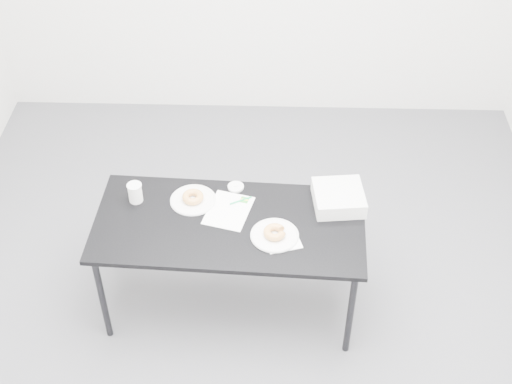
{
  "coord_description": "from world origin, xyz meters",
  "views": [
    {
      "loc": [
        0.13,
        -2.82,
        3.39
      ],
      "look_at": [
        0.04,
        0.02,
        0.83
      ],
      "focal_mm": 50.0,
      "sensor_mm": 36.0,
      "label": 1
    }
  ],
  "objects_px": {
    "plate_near": "(275,235)",
    "plate_far": "(193,200)",
    "coffee_cup": "(135,193)",
    "bakery_box": "(339,198)",
    "donut_far": "(193,197)",
    "table": "(229,229)",
    "donut_near": "(275,232)",
    "scorecard": "(229,210)",
    "pen": "(241,200)"
  },
  "relations": [
    {
      "from": "donut_far",
      "to": "coffee_cup",
      "type": "xyz_separation_m",
      "value": [
        -0.32,
        -0.01,
        0.03
      ]
    },
    {
      "from": "table",
      "to": "scorecard",
      "type": "relative_size",
      "value": 5.26
    },
    {
      "from": "scorecard",
      "to": "pen",
      "type": "xyz_separation_m",
      "value": [
        0.06,
        0.08,
        0.01
      ]
    },
    {
      "from": "plate_near",
      "to": "donut_far",
      "type": "height_order",
      "value": "donut_far"
    },
    {
      "from": "plate_far",
      "to": "bakery_box",
      "type": "height_order",
      "value": "bakery_box"
    },
    {
      "from": "donut_near",
      "to": "plate_far",
      "type": "bearing_deg",
      "value": 149.95
    },
    {
      "from": "coffee_cup",
      "to": "bakery_box",
      "type": "xyz_separation_m",
      "value": [
        1.13,
        0.01,
        -0.01
      ]
    },
    {
      "from": "donut_near",
      "to": "table",
      "type": "bearing_deg",
      "value": 159.22
    },
    {
      "from": "pen",
      "to": "plate_far",
      "type": "xyz_separation_m",
      "value": [
        -0.27,
        -0.0,
        -0.0
      ]
    },
    {
      "from": "scorecard",
      "to": "bakery_box",
      "type": "distance_m",
      "value": 0.62
    },
    {
      "from": "donut_far",
      "to": "coffee_cup",
      "type": "height_order",
      "value": "coffee_cup"
    },
    {
      "from": "bakery_box",
      "to": "table",
      "type": "bearing_deg",
      "value": -170.14
    },
    {
      "from": "pen",
      "to": "coffee_cup",
      "type": "xyz_separation_m",
      "value": [
        -0.59,
        -0.01,
        0.05
      ]
    },
    {
      "from": "coffee_cup",
      "to": "table",
      "type": "bearing_deg",
      "value": -17.14
    },
    {
      "from": "coffee_cup",
      "to": "bakery_box",
      "type": "distance_m",
      "value": 1.13
    },
    {
      "from": "pen",
      "to": "plate_near",
      "type": "relative_size",
      "value": 0.51
    },
    {
      "from": "pen",
      "to": "donut_near",
      "type": "relative_size",
      "value": 1.1
    },
    {
      "from": "donut_far",
      "to": "plate_near",
      "type": "bearing_deg",
      "value": -30.05
    },
    {
      "from": "plate_far",
      "to": "scorecard",
      "type": "bearing_deg",
      "value": -20.47
    },
    {
      "from": "plate_far",
      "to": "donut_far",
      "type": "xyz_separation_m",
      "value": [
        0.0,
        0.0,
        0.02
      ]
    },
    {
      "from": "table",
      "to": "plate_far",
      "type": "bearing_deg",
      "value": 143.66
    },
    {
      "from": "donut_far",
      "to": "bakery_box",
      "type": "bearing_deg",
      "value": -0.09
    },
    {
      "from": "plate_near",
      "to": "scorecard",
      "type": "bearing_deg",
      "value": 143.44
    },
    {
      "from": "plate_near",
      "to": "table",
      "type": "bearing_deg",
      "value": 159.22
    },
    {
      "from": "coffee_cup",
      "to": "scorecard",
      "type": "bearing_deg",
      "value": -7.37
    },
    {
      "from": "plate_far",
      "to": "bakery_box",
      "type": "distance_m",
      "value": 0.81
    },
    {
      "from": "pen",
      "to": "plate_near",
      "type": "height_order",
      "value": "pen"
    },
    {
      "from": "plate_near",
      "to": "donut_near",
      "type": "distance_m",
      "value": 0.02
    },
    {
      "from": "scorecard",
      "to": "bakery_box",
      "type": "xyz_separation_m",
      "value": [
        0.61,
        0.07,
        0.04
      ]
    },
    {
      "from": "table",
      "to": "plate_near",
      "type": "relative_size",
      "value": 5.83
    },
    {
      "from": "table",
      "to": "scorecard",
      "type": "xyz_separation_m",
      "value": [
        -0.01,
        0.1,
        0.05
      ]
    },
    {
      "from": "plate_near",
      "to": "plate_far",
      "type": "height_order",
      "value": "plate_near"
    },
    {
      "from": "table",
      "to": "donut_near",
      "type": "xyz_separation_m",
      "value": [
        0.25,
        -0.09,
        0.08
      ]
    },
    {
      "from": "plate_far",
      "to": "donut_near",
      "type": "bearing_deg",
      "value": -30.05
    },
    {
      "from": "table",
      "to": "donut_near",
      "type": "height_order",
      "value": "donut_near"
    },
    {
      "from": "pen",
      "to": "plate_far",
      "type": "distance_m",
      "value": 0.27
    },
    {
      "from": "pen",
      "to": "plate_near",
      "type": "bearing_deg",
      "value": -82.35
    },
    {
      "from": "plate_far",
      "to": "bakery_box",
      "type": "bearing_deg",
      "value": -0.09
    },
    {
      "from": "table",
      "to": "plate_near",
      "type": "height_order",
      "value": "plate_near"
    },
    {
      "from": "donut_near",
      "to": "scorecard",
      "type": "bearing_deg",
      "value": 143.44
    },
    {
      "from": "plate_near",
      "to": "bakery_box",
      "type": "distance_m",
      "value": 0.44
    },
    {
      "from": "pen",
      "to": "donut_far",
      "type": "distance_m",
      "value": 0.27
    },
    {
      "from": "scorecard",
      "to": "plate_far",
      "type": "xyz_separation_m",
      "value": [
        -0.2,
        0.08,
        0.0
      ]
    },
    {
      "from": "table",
      "to": "bakery_box",
      "type": "relative_size",
      "value": 5.53
    },
    {
      "from": "pen",
      "to": "bakery_box",
      "type": "xyz_separation_m",
      "value": [
        0.55,
        -0.0,
        0.04
      ]
    },
    {
      "from": "donut_near",
      "to": "bakery_box",
      "type": "xyz_separation_m",
      "value": [
        0.35,
        0.27,
        0.02
      ]
    },
    {
      "from": "donut_far",
      "to": "bakery_box",
      "type": "xyz_separation_m",
      "value": [
        0.81,
        -0.0,
        0.02
      ]
    },
    {
      "from": "scorecard",
      "to": "donut_near",
      "type": "height_order",
      "value": "donut_near"
    },
    {
      "from": "donut_near",
      "to": "coffee_cup",
      "type": "relative_size",
      "value": 1.04
    },
    {
      "from": "donut_near",
      "to": "coffee_cup",
      "type": "xyz_separation_m",
      "value": [
        -0.78,
        0.26,
        0.03
      ]
    }
  ]
}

